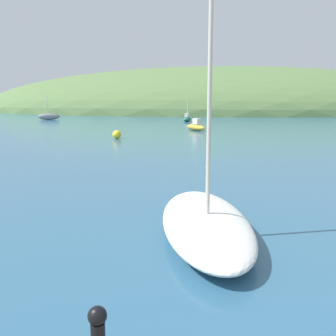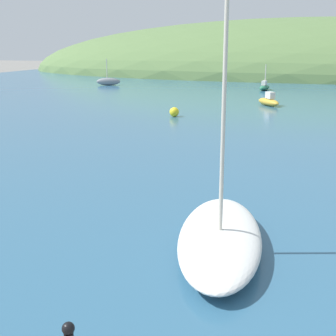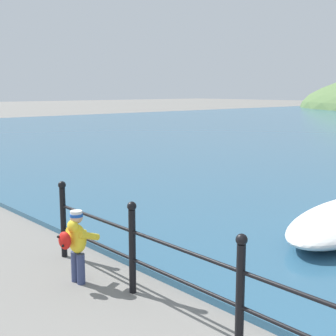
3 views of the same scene
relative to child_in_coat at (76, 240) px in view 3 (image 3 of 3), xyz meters
name	(u,v)px [view 3 (image 3 of 3)]	position (x,y,z in m)	size (l,w,h in m)	color
child_in_coat	(76,240)	(0.00, 0.00, 0.00)	(0.40, 0.54, 1.00)	navy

